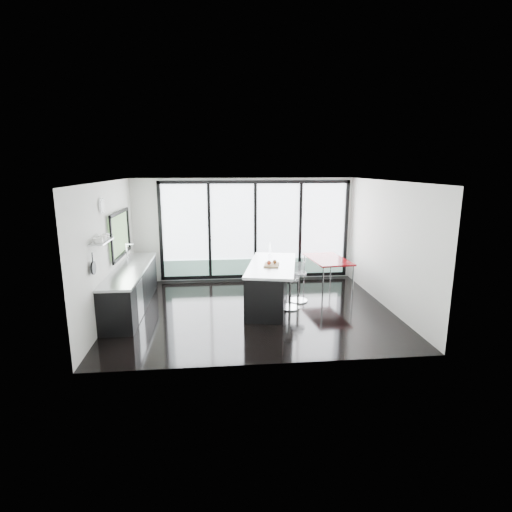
{
  "coord_description": "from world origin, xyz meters",
  "views": [
    {
      "loc": [
        -0.78,
        -8.31,
        3.09
      ],
      "look_at": [
        0.1,
        0.3,
        1.15
      ],
      "focal_mm": 28.0,
      "sensor_mm": 36.0,
      "label": 1
    }
  ],
  "objects": [
    {
      "name": "island",
      "position": [
        0.38,
        0.27,
        0.5
      ],
      "size": [
        1.49,
        2.54,
        1.27
      ],
      "color": "black",
      "rests_on": "floor"
    },
    {
      "name": "wall_right",
      "position": [
        3.0,
        0.0,
        1.4
      ],
      "size": [
        0.0,
        5.0,
        2.8
      ],
      "primitive_type": "cube",
      "color": "silver",
      "rests_on": "ground"
    },
    {
      "name": "bar_stool_far",
      "position": [
        1.11,
        0.47,
        0.35
      ],
      "size": [
        0.46,
        0.46,
        0.71
      ],
      "primitive_type": "cylinder",
      "rotation": [
        0.0,
        0.0,
        -0.03
      ],
      "color": "silver",
      "rests_on": "floor"
    },
    {
      "name": "wall_front",
      "position": [
        0.0,
        -2.5,
        1.4
      ],
      "size": [
        6.0,
        0.0,
        2.8
      ],
      "primitive_type": "cube",
      "color": "silver",
      "rests_on": "ground"
    },
    {
      "name": "floor",
      "position": [
        0.0,
        0.0,
        0.0
      ],
      "size": [
        6.0,
        5.0,
        0.0
      ],
      "primitive_type": "cube",
      "color": "black",
      "rests_on": "ground"
    },
    {
      "name": "counter_cabinets",
      "position": [
        -2.67,
        0.4,
        0.46
      ],
      "size": [
        0.69,
        3.24,
        1.36
      ],
      "color": "black",
      "rests_on": "floor"
    },
    {
      "name": "bar_stool_near",
      "position": [
        0.83,
        0.01,
        0.36
      ],
      "size": [
        0.57,
        0.57,
        0.71
      ],
      "primitive_type": "cylinder",
      "rotation": [
        0.0,
        0.0,
        0.33
      ],
      "color": "silver",
      "rests_on": "floor"
    },
    {
      "name": "ceiling",
      "position": [
        0.0,
        0.0,
        2.8
      ],
      "size": [
        6.0,
        5.0,
        0.0
      ],
      "primitive_type": "cube",
      "color": "white",
      "rests_on": "wall_back"
    },
    {
      "name": "wall_back",
      "position": [
        0.27,
        2.47,
        1.27
      ],
      "size": [
        6.0,
        0.09,
        2.8
      ],
      "color": "silver",
      "rests_on": "ground"
    },
    {
      "name": "wall_left",
      "position": [
        -2.97,
        0.27,
        1.56
      ],
      "size": [
        0.26,
        5.0,
        2.8
      ],
      "color": "silver",
      "rests_on": "ground"
    },
    {
      "name": "red_table",
      "position": [
        2.04,
        1.33,
        0.41
      ],
      "size": [
        1.01,
        1.59,
        0.81
      ],
      "primitive_type": "cube",
      "rotation": [
        0.0,
        0.0,
        0.1
      ],
      "color": "maroon",
      "rests_on": "floor"
    }
  ]
}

